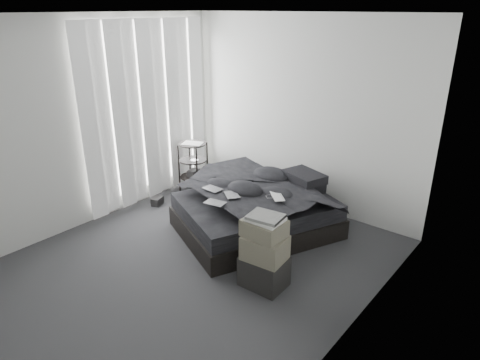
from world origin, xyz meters
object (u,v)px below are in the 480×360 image
Objects in this scene: laptop at (274,192)px; box_lower at (264,271)px; bed at (256,222)px; side_stand at (193,168)px.

laptop is 0.67× the size of box_lower.
bed is 2.41× the size of side_stand.
box_lower reaches higher than bed.
bed is 1.60m from side_stand.
box_lower is (0.76, -0.85, 0.04)m from bed.
box_lower is at bearing -29.17° from side_stand.
side_stand reaches higher than bed.
laptop is at bearing 7.50° from bed.
side_stand is 1.74× the size of box_lower.
laptop is 1.01m from box_lower.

